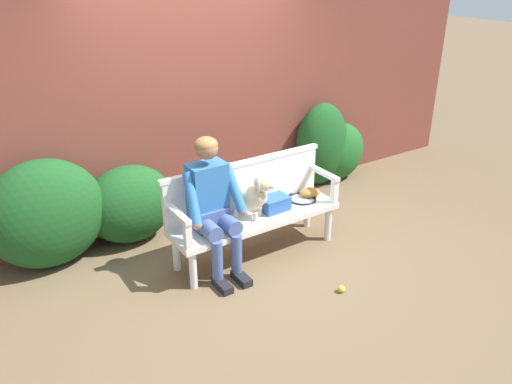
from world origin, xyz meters
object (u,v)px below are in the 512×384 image
(garden_bench, at_px, (256,221))
(dog_on_bench, at_px, (252,196))
(person_seated, at_px, (212,202))
(tennis_ball, at_px, (341,289))
(baseball_glove, at_px, (310,192))
(sports_bag, at_px, (274,203))
(tennis_racket, at_px, (300,198))

(garden_bench, distance_m, dog_on_bench, 0.29)
(person_seated, distance_m, tennis_ball, 1.39)
(person_seated, distance_m, baseball_glove, 1.21)
(sports_bag, bearing_deg, baseball_glove, 5.33)
(garden_bench, distance_m, tennis_racket, 0.59)
(sports_bag, bearing_deg, dog_on_bench, -177.98)
(person_seated, distance_m, sports_bag, 0.72)
(person_seated, xyz_separation_m, dog_on_bench, (0.43, 0.00, -0.05))
(tennis_racket, distance_m, baseball_glove, 0.12)
(garden_bench, relative_size, sports_bag, 6.16)
(garden_bench, bearing_deg, sports_bag, 1.21)
(tennis_racket, distance_m, tennis_ball, 1.14)
(person_seated, relative_size, baseball_glove, 5.91)
(dog_on_bench, height_order, baseball_glove, dog_on_bench)
(dog_on_bench, relative_size, baseball_glove, 2.06)
(dog_on_bench, xyz_separation_m, tennis_racket, (0.63, 0.06, -0.22))
(garden_bench, xyz_separation_m, dog_on_bench, (-0.05, -0.00, 0.28))
(person_seated, bearing_deg, baseball_glove, 2.78)
(tennis_racket, relative_size, sports_bag, 2.08)
(garden_bench, xyz_separation_m, tennis_racket, (0.58, 0.06, 0.07))
(sports_bag, bearing_deg, person_seated, -179.03)
(person_seated, distance_m, tennis_racket, 1.10)
(garden_bench, distance_m, baseball_glove, 0.71)
(garden_bench, height_order, tennis_racket, tennis_racket)
(person_seated, distance_m, dog_on_bench, 0.43)
(garden_bench, height_order, dog_on_bench, dog_on_bench)
(garden_bench, distance_m, person_seated, 0.58)
(tennis_racket, distance_m, sports_bag, 0.38)
(person_seated, height_order, baseball_glove, person_seated)
(tennis_racket, height_order, tennis_ball, tennis_racket)
(tennis_ball, bearing_deg, sports_bag, 93.74)
(garden_bench, bearing_deg, tennis_racket, 5.74)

